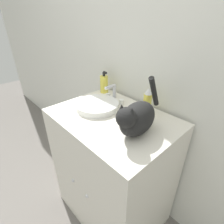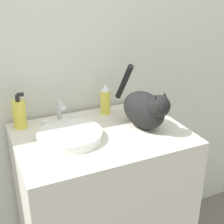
% 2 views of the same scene
% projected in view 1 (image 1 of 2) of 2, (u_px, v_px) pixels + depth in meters
% --- Properties ---
extents(wall_back, '(6.00, 0.05, 2.50)m').
position_uv_depth(wall_back, '(150.00, 51.00, 1.08)').
color(wall_back, silver).
rests_on(wall_back, ground_plane).
extents(vanity_cabinet, '(0.77, 0.57, 0.91)m').
position_uv_depth(vanity_cabinet, '(112.00, 169.00, 1.28)').
color(vanity_cabinet, silver).
rests_on(vanity_cabinet, ground_plane).
extents(sink_basin, '(0.28, 0.28, 0.04)m').
position_uv_depth(sink_basin, '(97.00, 105.00, 1.14)').
color(sink_basin, white).
rests_on(sink_basin, vanity_cabinet).
extents(faucet, '(0.17, 0.10, 0.13)m').
position_uv_depth(faucet, '(114.00, 94.00, 1.21)').
color(faucet, silver).
rests_on(faucet, vanity_cabinet).
extents(cat, '(0.18, 0.38, 0.28)m').
position_uv_depth(cat, '(137.00, 118.00, 0.86)').
color(cat, black).
rests_on(cat, vanity_cabinet).
extents(soap_bottle, '(0.06, 0.06, 0.17)m').
position_uv_depth(soap_bottle, '(104.00, 84.00, 1.35)').
color(soap_bottle, '#EADB4C').
rests_on(soap_bottle, vanity_cabinet).
extents(spray_bottle, '(0.05, 0.05, 0.16)m').
position_uv_depth(spray_bottle, '(147.00, 101.00, 1.07)').
color(spray_bottle, '#EADB4C').
rests_on(spray_bottle, vanity_cabinet).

